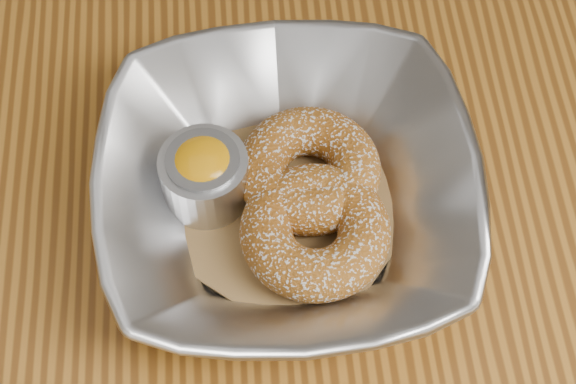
{
  "coord_description": "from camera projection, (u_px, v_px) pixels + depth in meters",
  "views": [
    {
      "loc": [
        0.06,
        -0.27,
        1.25
      ],
      "look_at": [
        0.08,
        0.01,
        0.78
      ],
      "focal_mm": 55.0,
      "sensor_mm": 36.0,
      "label": 1
    }
  ],
  "objects": [
    {
      "name": "parchment",
      "position": [
        288.0,
        209.0,
        0.57
      ],
      "size": [
        0.2,
        0.2,
        0.0
      ],
      "primitive_type": "cube",
      "rotation": [
        0.0,
        0.0,
        0.89
      ],
      "color": "olive",
      "rests_on": "table"
    },
    {
      "name": "serving_bowl",
      "position": [
        288.0,
        193.0,
        0.55
      ],
      "size": [
        0.24,
        0.24,
        0.06
      ],
      "primitive_type": "imported",
      "color": "#B7BABF",
      "rests_on": "table"
    },
    {
      "name": "ramekin",
      "position": [
        205.0,
        175.0,
        0.55
      ],
      "size": [
        0.06,
        0.06,
        0.05
      ],
      "color": "#B7BABF",
      "rests_on": "table"
    },
    {
      "name": "table",
      "position": [
        181.0,
        295.0,
        0.65
      ],
      "size": [
        1.2,
        0.8,
        0.75
      ],
      "color": "#8F561B",
      "rests_on": "ground_plane"
    },
    {
      "name": "donut_front",
      "position": [
        315.0,
        232.0,
        0.54
      ],
      "size": [
        0.11,
        0.11,
        0.03
      ],
      "primitive_type": "torus",
      "rotation": [
        0.0,
        0.0,
        -0.2
      ],
      "color": "#925116",
      "rests_on": "parchment"
    },
    {
      "name": "donut_back",
      "position": [
        309.0,
        170.0,
        0.56
      ],
      "size": [
        0.12,
        0.12,
        0.03
      ],
      "primitive_type": "torus",
      "rotation": [
        0.0,
        0.0,
        0.37
      ],
      "color": "#925116",
      "rests_on": "parchment"
    }
  ]
}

